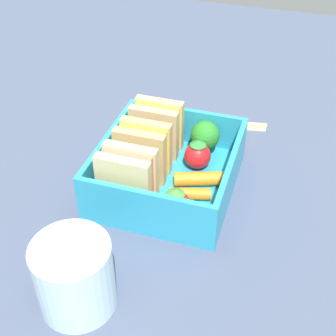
{
  "coord_description": "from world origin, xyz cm",
  "views": [
    {
      "loc": [
        -38.74,
        -12.21,
        35.73
      ],
      "look_at": [
        0.0,
        0.0,
        2.7
      ],
      "focal_mm": 50.0,
      "sensor_mm": 36.0,
      "label": 1
    }
  ],
  "objects_px": {
    "sandwich_center_left": "(143,151)",
    "carrot_stick_left": "(198,179)",
    "carrot_stick_far_left": "(190,194)",
    "chopstick_pair": "(201,121)",
    "drinking_glass": "(75,276)",
    "strawberry_left": "(198,155)",
    "sandwich_left": "(128,178)",
    "broccoli_floret": "(205,136)",
    "sandwich_center": "(157,128)",
    "strawberry_far_left": "(175,205)"
  },
  "relations": [
    {
      "from": "broccoli_floret",
      "to": "drinking_glass",
      "type": "xyz_separation_m",
      "value": [
        -0.23,
        0.06,
        -0.0
      ]
    },
    {
      "from": "chopstick_pair",
      "to": "carrot_stick_far_left",
      "type": "bearing_deg",
      "value": -169.85
    },
    {
      "from": "strawberry_far_left",
      "to": "broccoli_floret",
      "type": "relative_size",
      "value": 0.85
    },
    {
      "from": "sandwich_center_left",
      "to": "carrot_stick_far_left",
      "type": "xyz_separation_m",
      "value": [
        -0.02,
        -0.06,
        -0.03
      ]
    },
    {
      "from": "drinking_glass",
      "to": "strawberry_left",
      "type": "bearing_deg",
      "value": -15.07
    },
    {
      "from": "sandwich_left",
      "to": "sandwich_center",
      "type": "height_order",
      "value": "same"
    },
    {
      "from": "strawberry_far_left",
      "to": "carrot_stick_left",
      "type": "relative_size",
      "value": 0.7
    },
    {
      "from": "sandwich_center_left",
      "to": "carrot_stick_left",
      "type": "bearing_deg",
      "value": -90.34
    },
    {
      "from": "sandwich_center",
      "to": "carrot_stick_left",
      "type": "bearing_deg",
      "value": -126.75
    },
    {
      "from": "sandwich_left",
      "to": "sandwich_center_left",
      "type": "xyz_separation_m",
      "value": [
        0.05,
        0.0,
        0.0
      ]
    },
    {
      "from": "sandwich_left",
      "to": "sandwich_center_left",
      "type": "distance_m",
      "value": 0.05
    },
    {
      "from": "broccoli_floret",
      "to": "drinking_glass",
      "type": "distance_m",
      "value": 0.24
    },
    {
      "from": "strawberry_left",
      "to": "drinking_glass",
      "type": "xyz_separation_m",
      "value": [
        -0.2,
        0.05,
        0.01
      ]
    },
    {
      "from": "carrot_stick_far_left",
      "to": "strawberry_left",
      "type": "height_order",
      "value": "strawberry_left"
    },
    {
      "from": "carrot_stick_far_left",
      "to": "broccoli_floret",
      "type": "height_order",
      "value": "broccoli_floret"
    },
    {
      "from": "carrot_stick_far_left",
      "to": "carrot_stick_left",
      "type": "bearing_deg",
      "value": -5.92
    },
    {
      "from": "sandwich_left",
      "to": "sandwich_center",
      "type": "distance_m",
      "value": 0.1
    },
    {
      "from": "sandwich_center",
      "to": "broccoli_floret",
      "type": "xyz_separation_m",
      "value": [
        0.01,
        -0.06,
        -0.01
      ]
    },
    {
      "from": "sandwich_center",
      "to": "sandwich_center_left",
      "type": "bearing_deg",
      "value": 180.0
    },
    {
      "from": "sandwich_left",
      "to": "sandwich_center_left",
      "type": "bearing_deg",
      "value": 0.0
    },
    {
      "from": "carrot_stick_left",
      "to": "chopstick_pair",
      "type": "height_order",
      "value": "carrot_stick_left"
    },
    {
      "from": "carrot_stick_left",
      "to": "drinking_glass",
      "type": "bearing_deg",
      "value": 159.57
    },
    {
      "from": "sandwich_left",
      "to": "broccoli_floret",
      "type": "relative_size",
      "value": 1.44
    },
    {
      "from": "sandwich_center",
      "to": "drinking_glass",
      "type": "relative_size",
      "value": 0.91
    },
    {
      "from": "sandwich_center_left",
      "to": "chopstick_pair",
      "type": "relative_size",
      "value": 0.35
    },
    {
      "from": "chopstick_pair",
      "to": "drinking_glass",
      "type": "xyz_separation_m",
      "value": [
        -0.31,
        0.03,
        0.03
      ]
    },
    {
      "from": "sandwich_left",
      "to": "strawberry_left",
      "type": "distance_m",
      "value": 0.1
    },
    {
      "from": "carrot_stick_left",
      "to": "carrot_stick_far_left",
      "type": "bearing_deg",
      "value": 174.08
    },
    {
      "from": "sandwich_left",
      "to": "drinking_glass",
      "type": "height_order",
      "value": "sandwich_left"
    },
    {
      "from": "sandwich_center_left",
      "to": "carrot_stick_far_left",
      "type": "distance_m",
      "value": 0.07
    },
    {
      "from": "carrot_stick_far_left",
      "to": "broccoli_floret",
      "type": "distance_m",
      "value": 0.08
    },
    {
      "from": "sandwich_left",
      "to": "strawberry_far_left",
      "type": "height_order",
      "value": "sandwich_left"
    },
    {
      "from": "strawberry_left",
      "to": "broccoli_floret",
      "type": "bearing_deg",
      "value": -4.0
    },
    {
      "from": "sandwich_left",
      "to": "sandwich_center_left",
      "type": "relative_size",
      "value": 1.0
    },
    {
      "from": "sandwich_center_left",
      "to": "drinking_glass",
      "type": "relative_size",
      "value": 0.91
    },
    {
      "from": "sandwich_center",
      "to": "carrot_stick_far_left",
      "type": "xyz_separation_m",
      "value": [
        -0.07,
        -0.06,
        -0.03
      ]
    },
    {
      "from": "broccoli_floret",
      "to": "carrot_stick_left",
      "type": "bearing_deg",
      "value": -172.67
    },
    {
      "from": "sandwich_center_left",
      "to": "broccoli_floret",
      "type": "relative_size",
      "value": 1.44
    },
    {
      "from": "drinking_glass",
      "to": "carrot_stick_far_left",
      "type": "bearing_deg",
      "value": -22.64
    },
    {
      "from": "carrot_stick_far_left",
      "to": "strawberry_left",
      "type": "xyz_separation_m",
      "value": [
        0.06,
        0.01,
        0.01
      ]
    },
    {
      "from": "broccoli_floret",
      "to": "chopstick_pair",
      "type": "distance_m",
      "value": 0.09
    },
    {
      "from": "sandwich_left",
      "to": "strawberry_left",
      "type": "height_order",
      "value": "sandwich_left"
    },
    {
      "from": "strawberry_far_left",
      "to": "drinking_glass",
      "type": "distance_m",
      "value": 0.13
    },
    {
      "from": "sandwich_center",
      "to": "strawberry_far_left",
      "type": "xyz_separation_m",
      "value": [
        -0.1,
        -0.05,
        -0.01
      ]
    },
    {
      "from": "carrot_stick_left",
      "to": "drinking_glass",
      "type": "height_order",
      "value": "drinking_glass"
    },
    {
      "from": "strawberry_far_left",
      "to": "carrot_stick_far_left",
      "type": "relative_size",
      "value": 0.85
    },
    {
      "from": "carrot_stick_left",
      "to": "strawberry_left",
      "type": "distance_m",
      "value": 0.03
    },
    {
      "from": "strawberry_far_left",
      "to": "carrot_stick_left",
      "type": "height_order",
      "value": "strawberry_far_left"
    },
    {
      "from": "chopstick_pair",
      "to": "strawberry_left",
      "type": "bearing_deg",
      "value": -168.17
    },
    {
      "from": "chopstick_pair",
      "to": "drinking_glass",
      "type": "height_order",
      "value": "drinking_glass"
    }
  ]
}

